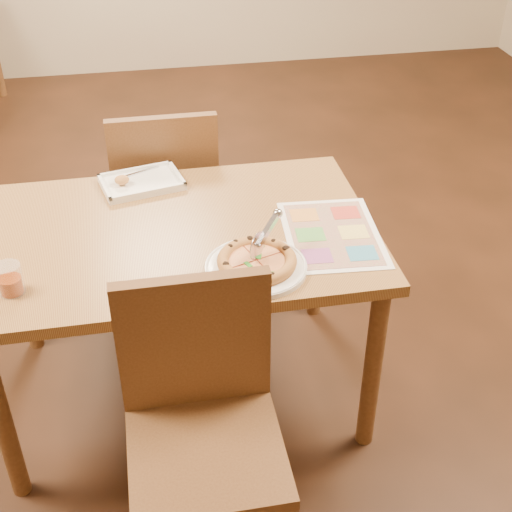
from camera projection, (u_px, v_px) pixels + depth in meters
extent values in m
plane|color=black|center=(188.00, 388.00, 2.75)|extent=(7.00, 7.00, 0.00)
cube|color=olive|center=(177.00, 236.00, 2.35)|extent=(1.30, 0.85, 0.04)
cylinder|color=brown|center=(2.00, 419.00, 2.17)|extent=(0.06, 0.06, 0.68)
cylinder|color=brown|center=(22.00, 278.00, 2.76)|extent=(0.06, 0.06, 0.68)
cylinder|color=brown|center=(373.00, 369.00, 2.35)|extent=(0.06, 0.06, 0.68)
cylinder|color=brown|center=(317.00, 247.00, 2.94)|extent=(0.06, 0.06, 0.68)
cube|color=brown|center=(206.00, 453.00, 1.92)|extent=(0.42, 0.42, 0.04)
cube|color=brown|center=(194.00, 344.00, 1.95)|extent=(0.42, 0.04, 0.45)
cube|color=brown|center=(165.00, 197.00, 3.05)|extent=(0.42, 0.42, 0.04)
cube|color=brown|center=(165.00, 171.00, 2.77)|extent=(0.42, 0.04, 0.45)
cylinder|color=white|center=(256.00, 267.00, 2.15)|extent=(0.39, 0.39, 0.02)
cylinder|color=#BF8641|center=(257.00, 263.00, 2.15)|extent=(0.23, 0.23, 0.01)
cylinder|color=#E3D07B|center=(257.00, 261.00, 2.14)|extent=(0.20, 0.20, 0.01)
torus|color=#BF8641|center=(257.00, 260.00, 2.14)|extent=(0.24, 0.24, 0.04)
cylinder|color=silver|center=(258.00, 246.00, 2.13)|extent=(0.06, 0.07, 0.09)
cube|color=silver|center=(268.00, 229.00, 2.16)|extent=(0.10, 0.11, 0.06)
cube|color=white|center=(142.00, 183.00, 2.58)|extent=(0.32, 0.25, 0.02)
cube|color=silver|center=(142.00, 181.00, 2.58)|extent=(0.13, 0.07, 0.00)
ellipsoid|color=#D48D4C|center=(122.00, 180.00, 2.54)|extent=(0.05, 0.04, 0.03)
cylinder|color=maroon|center=(11.00, 285.00, 2.05)|extent=(0.07, 0.07, 0.05)
cylinder|color=white|center=(10.00, 279.00, 2.04)|extent=(0.08, 0.08, 0.09)
cube|color=white|center=(332.00, 234.00, 2.32)|extent=(0.34, 0.45, 0.00)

